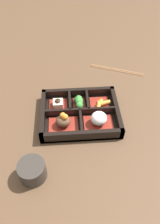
# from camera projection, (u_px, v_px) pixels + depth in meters

# --- Properties ---
(ground_plane) EXTENTS (3.00, 3.00, 0.00)m
(ground_plane) POSITION_uv_depth(u_px,v_px,m) (80.00, 117.00, 0.77)
(ground_plane) COLOR #4C3523
(bento_base) EXTENTS (0.27, 0.21, 0.01)m
(bento_base) POSITION_uv_depth(u_px,v_px,m) (80.00, 116.00, 0.77)
(bento_base) COLOR black
(bento_base) RESTS_ON ground_plane
(bento_rim) EXTENTS (0.27, 0.21, 0.04)m
(bento_rim) POSITION_uv_depth(u_px,v_px,m) (80.00, 112.00, 0.75)
(bento_rim) COLOR black
(bento_rim) RESTS_ON ground_plane
(bowl_rice) EXTENTS (0.10, 0.07, 0.05)m
(bowl_rice) POSITION_uv_depth(u_px,v_px,m) (99.00, 120.00, 0.72)
(bowl_rice) COLOR maroon
(bowl_rice) RESTS_ON bento_base
(bowl_stew) EXTENTS (0.10, 0.07, 0.06)m
(bowl_stew) POSITION_uv_depth(u_px,v_px,m) (63.00, 122.00, 0.71)
(bowl_stew) COLOR maroon
(bowl_stew) RESTS_ON bento_base
(bowl_carrots) EXTENTS (0.07, 0.07, 0.02)m
(bowl_carrots) POSITION_uv_depth(u_px,v_px,m) (101.00, 104.00, 0.79)
(bowl_carrots) COLOR maroon
(bowl_carrots) RESTS_ON bento_base
(bowl_greens) EXTENTS (0.04, 0.07, 0.03)m
(bowl_greens) POSITION_uv_depth(u_px,v_px,m) (79.00, 102.00, 0.78)
(bowl_greens) COLOR maroon
(bowl_greens) RESTS_ON bento_base
(bowl_tofu) EXTENTS (0.06, 0.07, 0.03)m
(bowl_tofu) POSITION_uv_depth(u_px,v_px,m) (58.00, 105.00, 0.78)
(bowl_tofu) COLOR maroon
(bowl_tofu) RESTS_ON bento_base
(tea_cup) EXTENTS (0.08, 0.08, 0.06)m
(tea_cup) POSITION_uv_depth(u_px,v_px,m) (32.00, 170.00, 0.60)
(tea_cup) COLOR #2D2823
(tea_cup) RESTS_ON ground_plane
(chopsticks) EXTENTS (0.22, 0.10, 0.01)m
(chopsticks) POSITION_uv_depth(u_px,v_px,m) (117.00, 70.00, 0.94)
(chopsticks) COLOR brown
(chopsticks) RESTS_ON ground_plane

